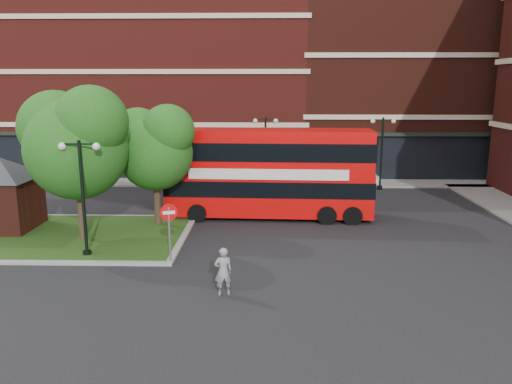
{
  "coord_description": "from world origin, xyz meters",
  "views": [
    {
      "loc": [
        2.18,
        -19.8,
        7.25
      ],
      "look_at": [
        1.6,
        4.29,
        2.0
      ],
      "focal_mm": 35.0,
      "sensor_mm": 36.0,
      "label": 1
    }
  ],
  "objects_px": {
    "bus": "(269,167)",
    "car_silver": "(198,176)",
    "woman": "(223,271)",
    "car_white": "(352,176)"
  },
  "relations": [
    {
      "from": "car_silver",
      "to": "car_white",
      "type": "bearing_deg",
      "value": -91.92
    },
    {
      "from": "bus",
      "to": "car_white",
      "type": "xyz_separation_m",
      "value": [
        6.07,
        9.01,
        -2.13
      ]
    },
    {
      "from": "woman",
      "to": "bus",
      "type": "bearing_deg",
      "value": -112.75
    },
    {
      "from": "bus",
      "to": "car_silver",
      "type": "xyz_separation_m",
      "value": [
        -5.16,
        9.01,
        -2.13
      ]
    },
    {
      "from": "bus",
      "to": "woman",
      "type": "xyz_separation_m",
      "value": [
        -1.59,
        -10.49,
        -1.92
      ]
    },
    {
      "from": "car_silver",
      "to": "car_white",
      "type": "distance_m",
      "value": 11.23
    },
    {
      "from": "woman",
      "to": "car_silver",
      "type": "relative_size",
      "value": 0.45
    },
    {
      "from": "bus",
      "to": "car_silver",
      "type": "bearing_deg",
      "value": 122.1
    },
    {
      "from": "woman",
      "to": "car_white",
      "type": "relative_size",
      "value": 0.43
    },
    {
      "from": "woman",
      "to": "car_white",
      "type": "distance_m",
      "value": 20.95
    }
  ]
}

